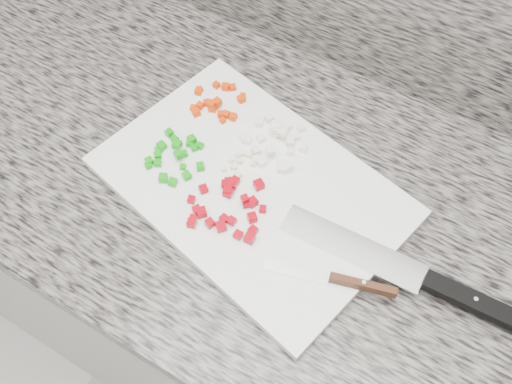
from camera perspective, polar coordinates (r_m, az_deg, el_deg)
cabinet at (r=1.31m, az=3.23°, el=-11.67°), size 3.92×0.62×0.86m
countertop at (r=0.91m, az=4.59°, el=-1.69°), size 3.96×0.64×0.04m
cutting_board at (r=0.89m, az=-0.45°, el=0.55°), size 0.52×0.40×0.02m
carrot_pile at (r=0.98m, az=-4.02°, el=9.00°), size 0.10×0.10×0.02m
onion_pile at (r=0.92m, az=1.87°, el=5.04°), size 0.11×0.11×0.02m
green_pepper_pile at (r=0.92m, az=-8.13°, el=3.61°), size 0.10×0.10×0.02m
red_pepper_pile at (r=0.86m, az=-2.67°, el=-1.40°), size 0.12×0.13×0.02m
garlic_pile at (r=0.90m, az=-1.76°, el=2.79°), size 0.04×0.06×0.01m
chef_knife at (r=0.84m, az=17.03°, el=-8.63°), size 0.36×0.06×0.02m
paring_knife at (r=0.81m, az=8.96°, el=-8.83°), size 0.19×0.07×0.02m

